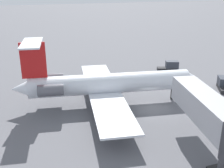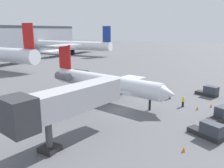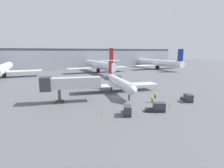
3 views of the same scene
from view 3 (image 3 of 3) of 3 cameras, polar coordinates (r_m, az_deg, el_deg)
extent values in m
cube|color=#5B5B60|center=(47.49, 1.45, -4.29)|extent=(400.00, 400.00, 0.10)
cylinder|color=silver|center=(52.37, 2.15, 0.59)|extent=(6.40, 22.21, 2.78)
cone|color=silver|center=(41.45, 7.02, -2.15)|extent=(2.97, 2.61, 2.64)
cone|color=silver|center=(63.72, -1.04, 2.38)|extent=(2.76, 2.96, 2.36)
cube|color=silver|center=(55.78, 8.37, -0.04)|extent=(12.19, 6.27, 0.24)
cube|color=silver|center=(51.99, -5.19, -0.74)|extent=(12.19, 6.27, 0.24)
cylinder|color=#595960|center=(60.55, 1.97, 2.33)|extent=(2.01, 3.40, 1.50)
cylinder|color=#595960|center=(59.38, -2.26, 2.17)|extent=(2.01, 3.40, 1.50)
cube|color=red|center=(61.46, -0.62, 5.58)|extent=(0.77, 3.20, 4.68)
cube|color=silver|center=(61.31, -0.62, 7.67)|extent=(7.10, 3.50, 0.20)
cylinder|color=black|center=(44.50, 5.60, -4.18)|extent=(0.36, 0.36, 1.67)
cylinder|color=black|center=(55.14, 3.11, -1.26)|extent=(0.36, 0.36, 1.67)
cylinder|color=black|center=(54.24, -0.11, -1.45)|extent=(0.36, 0.36, 1.67)
cube|color=#ADADB2|center=(42.85, -12.55, 0.36)|extent=(13.42, 5.15, 2.60)
cube|color=#333338|center=(43.23, -20.76, 0.01)|extent=(2.98, 3.61, 3.20)
cylinder|color=#4C4C51|center=(43.56, -16.72, -3.72)|extent=(0.70, 0.70, 3.42)
cube|color=#262626|center=(43.93, -16.62, -5.57)|extent=(1.80, 1.80, 0.50)
cube|color=black|center=(47.61, 13.85, -3.97)|extent=(0.32, 0.37, 0.85)
cube|color=yellow|center=(47.44, 13.89, -3.12)|extent=(0.36, 0.46, 0.60)
sphere|color=tan|center=(47.35, 13.91, -2.63)|extent=(0.24, 0.24, 0.24)
cube|color=black|center=(43.48, 12.93, -5.32)|extent=(0.40, 0.37, 0.85)
cube|color=yellow|center=(43.29, 12.97, -4.39)|extent=(0.48, 0.43, 0.60)
sphere|color=tan|center=(43.19, 13.00, -3.85)|extent=(0.24, 0.24, 0.24)
cube|color=#262628|center=(37.26, 13.81, -8.25)|extent=(4.17, 3.17, 0.60)
cube|color=#333842|center=(37.11, 15.10, -6.85)|extent=(2.78, 2.39, 1.30)
cube|color=#262628|center=(47.43, 23.11, -4.74)|extent=(2.75, 4.24, 0.60)
cube|color=#333842|center=(46.52, 23.64, -3.86)|extent=(2.17, 2.74, 1.30)
cube|color=#262628|center=(35.02, 5.00, -9.21)|extent=(3.09, 4.19, 0.60)
cube|color=#333842|center=(33.95, 5.08, -8.16)|extent=(2.35, 2.78, 1.30)
cone|color=orange|center=(41.55, 14.31, -6.34)|extent=(0.36, 0.36, 0.55)
cone|color=orange|center=(41.77, 18.28, -6.47)|extent=(0.36, 0.36, 0.55)
cone|color=orange|center=(34.33, -3.10, -9.64)|extent=(0.36, 0.36, 0.55)
cube|color=#8C939E|center=(131.72, -16.01, 7.93)|extent=(175.84, 21.79, 13.98)
cube|color=#333842|center=(121.07, -15.36, 10.79)|extent=(175.84, 0.60, 1.20)
cylinder|color=white|center=(95.95, -31.81, 4.37)|extent=(4.77, 39.19, 4.02)
cube|color=white|center=(96.09, -31.72, 3.42)|extent=(32.97, 6.63, 0.30)
cube|color=black|center=(96.26, -31.63, 2.48)|extent=(1.20, 2.80, 2.40)
cylinder|color=silver|center=(102.43, -4.53, 6.30)|extent=(4.93, 42.10, 4.33)
cube|color=red|center=(84.47, -0.23, 9.28)|extent=(0.36, 4.00, 7.00)
cube|color=silver|center=(102.58, -4.51, 5.32)|extent=(35.40, 6.50, 0.30)
cube|color=black|center=(102.74, -4.50, 4.43)|extent=(1.20, 2.80, 2.40)
cylinder|color=white|center=(126.80, 14.65, 6.77)|extent=(4.96, 43.67, 4.15)
cube|color=navy|center=(112.24, 21.39, 8.79)|extent=(0.37, 4.00, 7.00)
cube|color=white|center=(126.92, 14.61, 6.01)|extent=(36.73, 6.68, 0.30)
cube|color=black|center=(127.04, 14.58, 5.30)|extent=(1.20, 2.80, 2.40)
camera|label=1|loc=(58.84, -35.69, 12.47)|focal=44.20mm
camera|label=2|loc=(28.24, -45.28, 7.11)|focal=36.40mm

